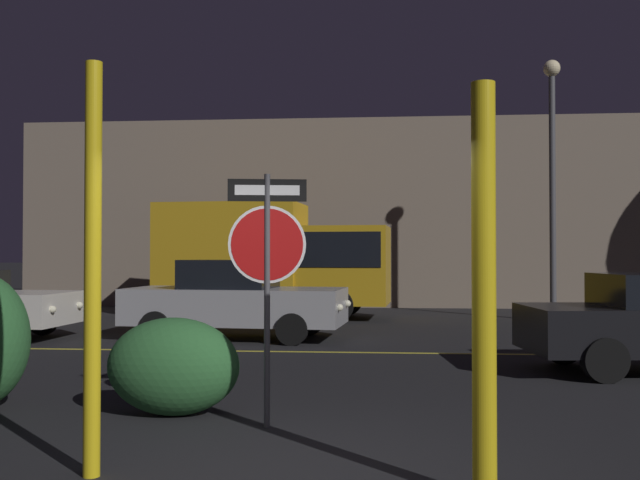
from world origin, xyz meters
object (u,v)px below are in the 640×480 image
at_px(yellow_pole_left, 93,268).
at_px(yellow_pole_right, 484,290).
at_px(hedge_bush_2, 173,366).
at_px(delivery_truck, 274,257).
at_px(street_lamp, 552,155).
at_px(stop_sign, 267,250).
at_px(passing_car_2, 235,300).

bearing_deg(yellow_pole_left, yellow_pole_right, -5.63).
height_order(hedge_bush_2, delivery_truck, delivery_truck).
bearing_deg(street_lamp, yellow_pole_left, -116.50).
height_order(yellow_pole_left, delivery_truck, yellow_pole_left).
height_order(stop_sign, delivery_truck, delivery_truck).
bearing_deg(delivery_truck, passing_car_2, 3.13).
distance_m(yellow_pole_left, hedge_bush_2, 2.34).
bearing_deg(street_lamp, delivery_truck, 177.54).
distance_m(hedge_bush_2, passing_car_2, 6.82).
xyz_separation_m(stop_sign, street_lamp, (5.49, 11.55, 2.48)).
height_order(yellow_pole_left, yellow_pole_right, yellow_pole_left).
xyz_separation_m(hedge_bush_2, street_lamp, (6.55, 11.13, 3.70)).
xyz_separation_m(stop_sign, yellow_pole_right, (1.83, -1.94, -0.29)).
relative_size(yellow_pole_left, street_lamp, 0.48).
relative_size(hedge_bush_2, delivery_truck, 0.23).
relative_size(yellow_pole_right, passing_car_2, 0.64).
xyz_separation_m(yellow_pole_left, yellow_pole_right, (2.92, -0.29, -0.14)).
height_order(passing_car_2, street_lamp, street_lamp).
distance_m(stop_sign, passing_car_2, 7.48).
distance_m(stop_sign, yellow_pole_left, 1.98).
bearing_deg(yellow_pole_left, hedge_bush_2, 89.29).
bearing_deg(yellow_pole_right, hedge_bush_2, 140.78).
bearing_deg(yellow_pole_right, yellow_pole_left, 174.37).
height_order(hedge_bush_2, passing_car_2, passing_car_2).
bearing_deg(stop_sign, hedge_bush_2, 149.02).
bearing_deg(stop_sign, yellow_pole_right, -56.02).
height_order(stop_sign, passing_car_2, stop_sign).
bearing_deg(street_lamp, stop_sign, -115.42).
bearing_deg(yellow_pole_left, passing_car_2, 94.64).
relative_size(yellow_pole_left, delivery_truck, 0.51).
xyz_separation_m(hedge_bush_2, passing_car_2, (-0.74, 6.77, 0.26)).
bearing_deg(hedge_bush_2, delivery_truck, 93.17).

